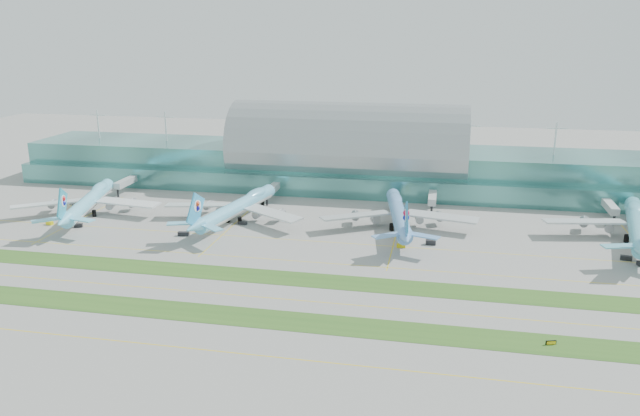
% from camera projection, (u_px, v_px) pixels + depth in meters
% --- Properties ---
extents(ground, '(700.00, 700.00, 0.00)m').
position_uv_depth(ground, '(287.00, 281.00, 202.48)').
color(ground, gray).
rests_on(ground, ground).
extents(terminal, '(340.00, 69.10, 36.00)m').
position_uv_depth(terminal, '(348.00, 159.00, 319.80)').
color(terminal, '#3D7A75').
rests_on(terminal, ground).
extents(grass_strip_near, '(420.00, 12.00, 0.08)m').
position_uv_depth(grass_strip_near, '(262.00, 318.00, 176.10)').
color(grass_strip_near, '#2D591E').
rests_on(grass_strip_near, ground).
extents(grass_strip_far, '(420.00, 12.00, 0.08)m').
position_uv_depth(grass_strip_far, '(288.00, 278.00, 204.35)').
color(grass_strip_far, '#2D591E').
rests_on(grass_strip_far, ground).
extents(taxiline_a, '(420.00, 0.35, 0.01)m').
position_uv_depth(taxiline_a, '(240.00, 353.00, 157.27)').
color(taxiline_a, yellow).
rests_on(taxiline_a, ground).
extents(taxiline_b, '(420.00, 0.35, 0.01)m').
position_uv_depth(taxiline_b, '(275.00, 298.00, 189.29)').
color(taxiline_b, yellow).
rests_on(taxiline_b, ground).
extents(taxiline_c, '(420.00, 0.35, 0.01)m').
position_uv_depth(taxiline_c, '(299.00, 261.00, 219.43)').
color(taxiline_c, yellow).
rests_on(taxiline_c, ground).
extents(taxiline_d, '(420.00, 0.35, 0.01)m').
position_uv_depth(taxiline_d, '(312.00, 241.00, 240.14)').
color(taxiline_d, yellow).
rests_on(taxiline_d, ground).
extents(airliner_a, '(62.44, 72.11, 20.14)m').
position_uv_depth(airliner_a, '(89.00, 200.00, 273.55)').
color(airliner_a, '#6ED2F3').
rests_on(airliner_a, ground).
extents(airliner_b, '(63.48, 72.89, 20.16)m').
position_uv_depth(airliner_b, '(238.00, 206.00, 264.55)').
color(airliner_b, '#6BC6EB').
rests_on(airliner_b, ground).
extents(airliner_c, '(63.89, 73.21, 20.20)m').
position_uv_depth(airliner_c, '(398.00, 213.00, 254.91)').
color(airliner_c, '#659EDF').
rests_on(airliner_c, ground).
extents(airliner_d, '(67.48, 77.66, 21.54)m').
position_uv_depth(airliner_d, '(637.00, 224.00, 239.54)').
color(airliner_d, '#5DB8CE').
rests_on(airliner_d, ground).
extents(gse_a, '(3.19, 2.08, 1.46)m').
position_uv_depth(gse_a, '(50.00, 223.00, 259.88)').
color(gse_a, yellow).
rests_on(gse_a, ground).
extents(gse_b, '(3.56, 2.51, 1.49)m').
position_uv_depth(gse_b, '(78.00, 225.00, 256.55)').
color(gse_b, black).
rests_on(gse_b, ground).
extents(gse_c, '(4.53, 2.46, 1.55)m').
position_uv_depth(gse_c, '(183.00, 234.00, 246.16)').
color(gse_c, black).
rests_on(gse_c, ground).
extents(gse_d, '(3.82, 2.28, 1.26)m').
position_uv_depth(gse_d, '(243.00, 223.00, 260.19)').
color(gse_d, black).
rests_on(gse_d, ground).
extents(gse_e, '(3.38, 1.94, 1.33)m').
position_uv_depth(gse_e, '(401.00, 246.00, 233.01)').
color(gse_e, '#CEBD0C').
rests_on(gse_e, ground).
extents(gse_f, '(3.83, 2.24, 1.81)m').
position_uv_depth(gse_f, '(431.00, 242.00, 236.03)').
color(gse_f, black).
rests_on(gse_f, ground).
extents(gse_h, '(4.08, 2.42, 1.60)m').
position_uv_depth(gse_h, '(626.00, 258.00, 220.20)').
color(gse_h, black).
rests_on(gse_h, ground).
extents(taxiway_sign_east, '(2.78, 1.07, 1.19)m').
position_uv_depth(taxiway_sign_east, '(551.00, 343.00, 161.45)').
color(taxiway_sign_east, black).
rests_on(taxiway_sign_east, ground).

